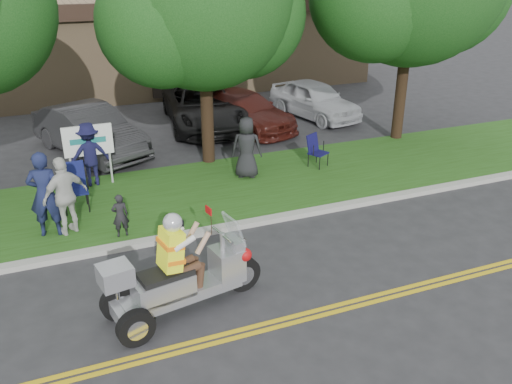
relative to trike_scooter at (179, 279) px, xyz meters
name	(u,v)px	position (x,y,z in m)	size (l,w,h in m)	color
ground	(301,299)	(2.14, -0.45, -0.68)	(120.00, 120.00, 0.00)	#28282B
centerline_near	(316,317)	(2.14, -1.03, -0.67)	(60.00, 0.10, 0.01)	gold
centerline_far	(312,312)	(2.14, -0.87, -0.67)	(60.00, 0.10, 0.01)	gold
curb	(242,224)	(2.14, 2.60, -0.62)	(60.00, 0.25, 0.12)	#A8A89E
grass_verge	(214,190)	(2.14, 4.75, -0.62)	(60.00, 4.00, 0.10)	#234A13
commercial_building	(163,38)	(4.14, 18.53, 1.33)	(18.00, 8.20, 4.00)	#9E7F5B
tree_mid	(205,8)	(2.69, 6.78, 3.76)	(5.88, 4.80, 7.05)	#332114
business_sign	(88,144)	(-0.76, 6.15, 0.58)	(1.25, 0.06, 1.75)	silver
trike_scooter	(179,279)	(0.00, 0.00, 0.00)	(2.95, 1.19, 1.93)	black
lawn_chair_a	(73,184)	(-1.31, 4.86, 0.07)	(0.60, 0.63, 1.13)	black
lawn_chair_b	(315,148)	(5.38, 5.24, -0.05)	(0.67, 0.68, 0.93)	black
spectator_adult_left	(45,194)	(-1.95, 3.68, 0.39)	(0.70, 0.46, 1.92)	#181F44
spectator_adult_right	(65,196)	(-1.55, 3.62, 0.31)	(1.03, 0.43, 1.76)	silver
spectator_chair_a	(90,154)	(-0.76, 6.20, 0.28)	(1.10, 0.63, 1.70)	#141336
spectator_chair_b	(247,147)	(3.24, 5.18, 0.28)	(0.83, 0.54, 1.69)	black
child_left	(120,215)	(-0.52, 3.02, -0.08)	(0.36, 0.24, 0.99)	black
parked_car_left	(89,131)	(-0.49, 8.97, 0.08)	(1.59, 4.57, 1.51)	#272729
parked_car_mid	(203,106)	(3.64, 10.54, 0.07)	(2.47, 5.35, 1.49)	black
parked_car_right	(245,111)	(4.91, 9.72, -0.03)	(1.80, 4.43, 1.29)	#42140F
parked_car_far_right	(314,99)	(7.87, 10.05, 0.02)	(1.64, 4.08, 1.39)	silver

